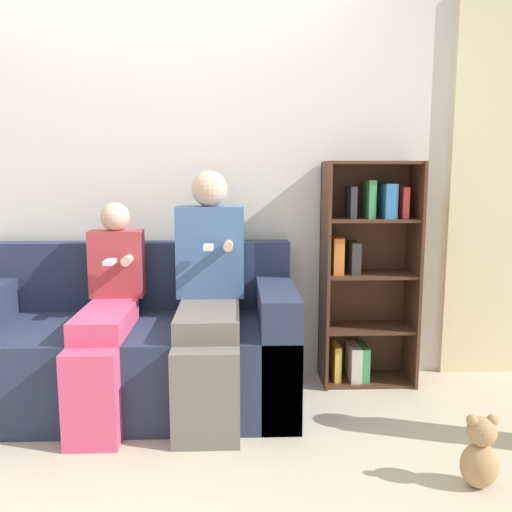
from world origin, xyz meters
TOP-DOWN VIEW (x-y plane):
  - ground_plane at (0.00, 0.00)m, footprint 14.00×14.00m
  - back_wall at (0.00, 0.94)m, footprint 10.00×0.06m
  - curtain_panel at (2.11, 0.89)m, footprint 0.71×0.04m
  - couch at (-0.11, 0.49)m, footprint 1.77×0.81m
  - adult_seated at (0.32, 0.41)m, footprint 0.37×0.79m
  - child_seated at (-0.21, 0.36)m, footprint 0.29×0.78m
  - bookshelf at (1.23, 0.79)m, footprint 0.55×0.30m
  - teddy_bear at (1.43, -0.38)m, footprint 0.15×0.13m

SIDE VIEW (x-z plane):
  - ground_plane at x=0.00m, z-range 0.00..0.00m
  - teddy_bear at x=1.43m, z-range -0.01..0.30m
  - couch at x=-0.11m, z-range -0.13..0.72m
  - child_seated at x=-0.21m, z-range 0.00..1.10m
  - adult_seated at x=0.32m, z-range 0.02..1.28m
  - bookshelf at x=1.23m, z-range 0.00..1.32m
  - curtain_panel at x=2.11m, z-range 0.00..2.32m
  - back_wall at x=0.00m, z-range 0.00..2.55m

